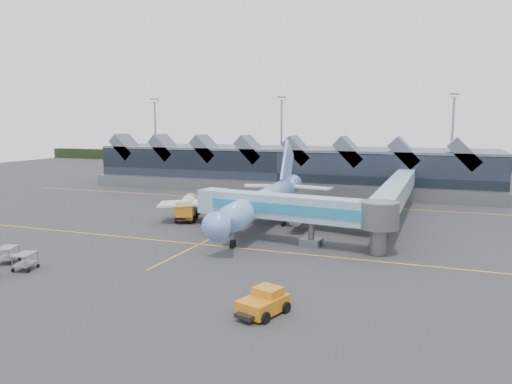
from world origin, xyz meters
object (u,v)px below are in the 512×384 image
at_px(fuel_truck, 188,206).
at_px(pushback_tug, 263,303).
at_px(jet_bridge, 303,210).
at_px(main_airliner, 265,200).

distance_m(fuel_truck, pushback_tug, 42.02).
height_order(jet_bridge, fuel_truck, jet_bridge).
height_order(jet_bridge, pushback_tug, jet_bridge).
xyz_separation_m(jet_bridge, pushback_tug, (3.13, -23.30, -3.51)).
bearing_deg(fuel_truck, jet_bridge, -46.60).
bearing_deg(pushback_tug, jet_bridge, 115.37).
distance_m(main_airliner, pushback_tug, 35.45).
xyz_separation_m(main_airliner, jet_bridge, (8.70, -10.00, 0.73)).
distance_m(main_airliner, fuel_truck, 13.38).
distance_m(jet_bridge, pushback_tug, 23.76).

